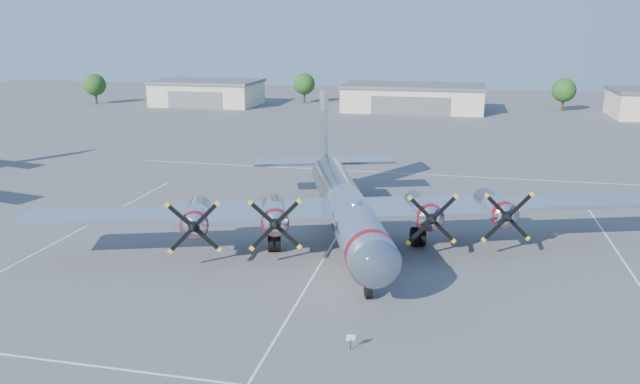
% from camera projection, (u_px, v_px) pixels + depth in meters
% --- Properties ---
extents(ground, '(260.00, 260.00, 0.00)m').
position_uv_depth(ground, '(335.00, 240.00, 51.21)').
color(ground, '#505053').
rests_on(ground, ground).
extents(parking_lines, '(60.00, 50.08, 0.01)m').
position_uv_depth(parking_lines, '(331.00, 247.00, 49.56)').
color(parking_lines, silver).
rests_on(parking_lines, ground).
extents(hangar_west, '(22.60, 14.60, 5.40)m').
position_uv_depth(hangar_west, '(208.00, 92.00, 137.24)').
color(hangar_west, beige).
rests_on(hangar_west, ground).
extents(hangar_center, '(28.60, 14.60, 5.40)m').
position_uv_depth(hangar_center, '(413.00, 97.00, 127.76)').
color(hangar_center, beige).
rests_on(hangar_center, ground).
extents(tree_far_west, '(4.80, 4.80, 6.64)m').
position_uv_depth(tree_far_west, '(95.00, 85.00, 138.37)').
color(tree_far_west, '#382619').
rests_on(tree_far_west, ground).
extents(tree_west, '(4.80, 4.80, 6.64)m').
position_uv_depth(tree_west, '(304.00, 84.00, 140.21)').
color(tree_west, '#382619').
rests_on(tree_west, ground).
extents(tree_east, '(4.80, 4.80, 6.64)m').
position_uv_depth(tree_east, '(564.00, 90.00, 126.75)').
color(tree_east, '#382619').
rests_on(tree_east, ground).
extents(main_bomber_b29, '(56.71, 47.07, 10.75)m').
position_uv_depth(main_bomber_b29, '(343.00, 240.00, 51.23)').
color(main_bomber_b29, silver).
rests_on(main_bomber_b29, ground).
extents(info_placard, '(0.47, 0.19, 0.93)m').
position_uv_depth(info_placard, '(351.00, 339.00, 33.64)').
color(info_placard, black).
rests_on(info_placard, ground).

